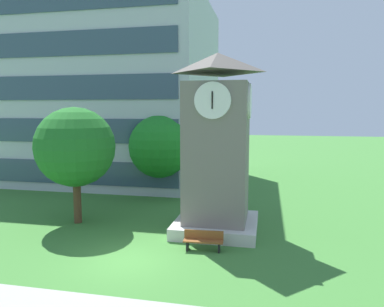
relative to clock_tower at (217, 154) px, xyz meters
The scene contains 7 objects.
ground_plane 6.85m from the clock_tower, 123.59° to the right, with size 160.00×160.00×0.00m, color #3D7A33.
kerb_strip 9.72m from the clock_tower, 110.20° to the right, with size 120.00×1.60×0.01m, color #9E9E99.
office_building 19.02m from the clock_tower, 131.72° to the left, with size 18.99×14.96×16.00m.
clock_tower is the anchor object (origin of this frame).
park_bench 4.57m from the clock_tower, 94.07° to the right, with size 1.82×0.59×0.88m.
tree_streetside 7.87m from the clock_tower, behind, with size 4.40×4.40×6.51m.
tree_by_building 8.57m from the clock_tower, 126.88° to the left, with size 4.60×4.60×5.99m.
Camera 1 is at (5.58, -13.71, 6.32)m, focal length 33.70 mm.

